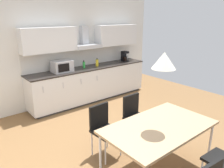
{
  "coord_description": "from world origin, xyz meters",
  "views": [
    {
      "loc": [
        -2.23,
        -2.61,
        2.27
      ],
      "look_at": [
        0.3,
        0.5,
        1.0
      ],
      "focal_mm": 35.0,
      "sensor_mm": 36.0,
      "label": 1
    }
  ],
  "objects": [
    {
      "name": "coffee_maker",
      "position": [
        2.21,
        2.26,
        1.08
      ],
      "size": [
        0.18,
        0.19,
        0.3
      ],
      "color": "black",
      "rests_on": "kitchen_counter"
    },
    {
      "name": "wall_back",
      "position": [
        0.0,
        2.59,
        1.45
      ],
      "size": [
        6.59,
        0.1,
        2.89
      ],
      "primitive_type": "cube",
      "color": "silver",
      "rests_on": "ground_plane"
    },
    {
      "name": "microwave",
      "position": [
        0.12,
        2.23,
        1.07
      ],
      "size": [
        0.48,
        0.35,
        0.28
      ],
      "color": "#ADADB2",
      "rests_on": "kitchen_counter"
    },
    {
      "name": "upper_wall_cabinets",
      "position": [
        0.94,
        2.38,
        1.7
      ],
      "size": [
        3.43,
        0.4,
        0.58
      ],
      "color": "silver"
    },
    {
      "name": "dining_table",
      "position": [
        0.06,
        -0.87,
        0.72
      ],
      "size": [
        1.62,
        0.95,
        0.76
      ],
      "color": "tan",
      "rests_on": "ground_plane"
    },
    {
      "name": "chair_far_right",
      "position": [
        0.42,
        -0.01,
        0.53
      ],
      "size": [
        0.41,
        0.41,
        0.87
      ],
      "color": "black",
      "rests_on": "ground_plane"
    },
    {
      "name": "backsplash_tile",
      "position": [
        0.94,
        2.53,
        1.16
      ],
      "size": [
        3.43,
        0.02,
        0.47
      ],
      "primitive_type": "cube",
      "color": "silver",
      "rests_on": "kitchen_counter"
    },
    {
      "name": "bottle_green",
      "position": [
        0.76,
        2.24,
        1.02
      ],
      "size": [
        0.07,
        0.07,
        0.2
      ],
      "color": "green",
      "rests_on": "kitchen_counter"
    },
    {
      "name": "chair_far_left",
      "position": [
        -0.31,
        -0.01,
        0.53
      ],
      "size": [
        0.43,
        0.43,
        0.87
      ],
      "color": "black",
      "rests_on": "ground_plane"
    },
    {
      "name": "ground_plane",
      "position": [
        0.0,
        0.0,
        -0.01
      ],
      "size": [
        8.24,
        7.63,
        0.02
      ],
      "primitive_type": "cube",
      "color": "brown"
    },
    {
      "name": "bottle_yellow",
      "position": [
        1.15,
        2.19,
        1.03
      ],
      "size": [
        0.08,
        0.08,
        0.23
      ],
      "color": "yellow",
      "rests_on": "kitchen_counter"
    },
    {
      "name": "kitchen_counter",
      "position": [
        0.94,
        2.23,
        0.47
      ],
      "size": [
        3.45,
        0.65,
        0.93
      ],
      "color": "#333333",
      "rests_on": "ground_plane"
    },
    {
      "name": "pendant_lamp",
      "position": [
        0.06,
        -0.87,
        1.7
      ],
      "size": [
        0.32,
        0.32,
        0.22
      ],
      "primitive_type": "cone",
      "color": "silver"
    }
  ]
}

